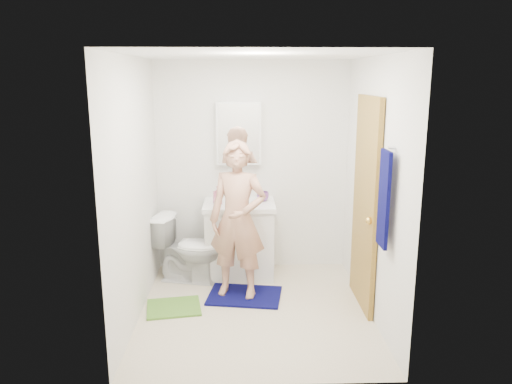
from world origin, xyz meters
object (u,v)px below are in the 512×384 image
(medicine_cabinet, at_px, (239,133))
(soap_dispenser, at_px, (217,195))
(vanity_cabinet, at_px, (240,241))
(toothbrush_cup, at_px, (263,196))
(towel, at_px, (384,199))
(toilet, at_px, (189,248))
(man, at_px, (238,220))

(medicine_cabinet, bearing_deg, soap_dispenser, -134.01)
(vanity_cabinet, xyz_separation_m, toothbrush_cup, (0.27, 0.08, 0.50))
(towel, xyz_separation_m, toothbrush_cup, (-0.91, 1.56, -0.35))
(medicine_cabinet, relative_size, toothbrush_cup, 5.23)
(soap_dispenser, relative_size, toothbrush_cup, 1.46)
(toilet, bearing_deg, soap_dispenser, -56.43)
(vanity_cabinet, relative_size, toothbrush_cup, 5.98)
(toilet, xyz_separation_m, soap_dispenser, (0.32, 0.12, 0.58))
(soap_dispenser, distance_m, man, 0.61)
(man, bearing_deg, vanity_cabinet, 103.91)
(medicine_cabinet, xyz_separation_m, toothbrush_cup, (0.27, -0.15, -0.70))
(medicine_cabinet, distance_m, toothbrush_cup, 0.76)
(vanity_cabinet, relative_size, medicine_cabinet, 1.14)
(toothbrush_cup, bearing_deg, vanity_cabinet, -163.67)
(soap_dispenser, bearing_deg, towel, -45.84)
(medicine_cabinet, xyz_separation_m, towel, (1.18, -1.71, -0.35))
(vanity_cabinet, height_order, toilet, vanity_cabinet)
(toilet, bearing_deg, man, -115.64)
(medicine_cabinet, height_order, towel, medicine_cabinet)
(toilet, relative_size, man, 0.47)
(vanity_cabinet, bearing_deg, towel, -51.53)
(man, bearing_deg, toilet, 156.74)
(toilet, height_order, man, man)
(vanity_cabinet, distance_m, toothbrush_cup, 0.57)
(toilet, xyz_separation_m, toothbrush_cup, (0.82, 0.22, 0.53))
(vanity_cabinet, bearing_deg, medicine_cabinet, 90.00)
(medicine_cabinet, xyz_separation_m, man, (-0.01, -0.80, -0.78))
(soap_dispenser, height_order, toothbrush_cup, soap_dispenser)
(towel, bearing_deg, medicine_cabinet, 124.61)
(soap_dispenser, bearing_deg, medicine_cabinet, 45.99)
(vanity_cabinet, relative_size, soap_dispenser, 4.10)
(vanity_cabinet, height_order, man, man)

